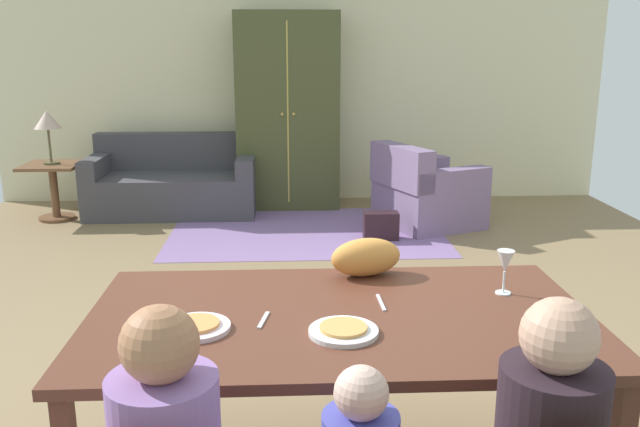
{
  "coord_description": "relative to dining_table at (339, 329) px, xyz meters",
  "views": [
    {
      "loc": [
        -0.16,
        -3.46,
        1.76
      ],
      "look_at": [
        0.01,
        0.08,
        0.85
      ],
      "focal_mm": 37.21,
      "sensor_mm": 36.0,
      "label": 1
    }
  ],
  "objects": [
    {
      "name": "cat",
      "position": [
        0.15,
        0.43,
        0.15
      ],
      "size": [
        0.35,
        0.23,
        0.17
      ],
      "primitive_type": "ellipsoid",
      "rotation": [
        0.0,
        0.0,
        0.25
      ],
      "color": "#D58A3D",
      "rests_on": "dining_table"
    },
    {
      "name": "area_rug",
      "position": [
        -0.02,
        3.82,
        -0.69
      ],
      "size": [
        2.6,
        1.8,
        0.01
      ],
      "primitive_type": "cube",
      "color": "#84659D",
      "rests_on": "ground_plane"
    },
    {
      "name": "ground_plane",
      "position": [
        -0.03,
        1.88,
        -0.71
      ],
      "size": [
        6.89,
        6.74,
        0.02
      ],
      "primitive_type": "cube",
      "color": "olive"
    },
    {
      "name": "armchair",
      "position": [
        1.16,
        4.0,
        -0.38
      ],
      "size": [
        1.13,
        1.12,
        0.82
      ],
      "color": "slate",
      "rests_on": "ground_plane"
    },
    {
      "name": "back_wall",
      "position": [
        -0.03,
        5.3,
        0.65
      ],
      "size": [
        6.89,
        0.1,
        2.7
      ],
      "primitive_type": "cube",
      "color": "beige",
      "rests_on": "ground_plane"
    },
    {
      "name": "wine_glass",
      "position": [
        0.69,
        0.18,
        0.2
      ],
      "size": [
        0.07,
        0.07,
        0.19
      ],
      "color": "silver",
      "rests_on": "dining_table"
    },
    {
      "name": "plate_near_child",
      "position": [
        0.0,
        -0.18,
        0.07
      ],
      "size": [
        0.25,
        0.25,
        0.02
      ],
      "primitive_type": "cylinder",
      "color": "silver",
      "rests_on": "dining_table"
    },
    {
      "name": "handbag",
      "position": [
        0.66,
        3.52,
        -0.57
      ],
      "size": [
        0.32,
        0.16,
        0.26
      ],
      "primitive_type": "cube",
      "color": "black",
      "rests_on": "ground_plane"
    },
    {
      "name": "fork",
      "position": [
        -0.29,
        -0.05,
        0.07
      ],
      "size": [
        0.04,
        0.15,
        0.01
      ],
      "primitive_type": "cube",
      "rotation": [
        0.0,
        0.0,
        -0.19
      ],
      "color": "silver",
      "rests_on": "dining_table"
    },
    {
      "name": "armoire",
      "position": [
        -0.19,
        4.91,
        0.35
      ],
      "size": [
        1.1,
        0.59,
        2.1
      ],
      "color": "#434926",
      "rests_on": "ground_plane"
    },
    {
      "name": "side_table",
      "position": [
        -2.59,
        4.42,
        -0.32
      ],
      "size": [
        0.56,
        0.56,
        0.58
      ],
      "color": "brown",
      "rests_on": "ground_plane"
    },
    {
      "name": "dining_table",
      "position": [
        0.0,
        0.0,
        0.0
      ],
      "size": [
        1.92,
        1.06,
        0.76
      ],
      "color": "#572E20",
      "rests_on": "ground_plane"
    },
    {
      "name": "knife",
      "position": [
        0.17,
        0.1,
        0.07
      ],
      "size": [
        0.02,
        0.17,
        0.01
      ],
      "primitive_type": "cube",
      "rotation": [
        0.0,
        0.0,
        0.03
      ],
      "color": "silver",
      "rests_on": "dining_table"
    },
    {
      "name": "plate_near_man",
      "position": [
        -0.53,
        -0.12,
        0.07
      ],
      "size": [
        0.25,
        0.25,
        0.02
      ],
      "primitive_type": "cylinder",
      "color": "silver",
      "rests_on": "dining_table"
    },
    {
      "name": "couch",
      "position": [
        -1.42,
        4.68,
        -0.39
      ],
      "size": [
        1.75,
        0.86,
        0.82
      ],
      "color": "#413F45",
      "rests_on": "ground_plane"
    },
    {
      "name": "table_lamp",
      "position": [
        -2.59,
        4.42,
        0.31
      ],
      "size": [
        0.26,
        0.26,
        0.54
      ],
      "color": "brown",
      "rests_on": "side_table"
    },
    {
      "name": "pizza_near_child",
      "position": [
        0.0,
        -0.18,
        0.09
      ],
      "size": [
        0.17,
        0.17,
        0.01
      ],
      "primitive_type": "cylinder",
      "color": "#DF9B50",
      "rests_on": "plate_near_child"
    },
    {
      "name": "pizza_near_man",
      "position": [
        -0.53,
        -0.12,
        0.09
      ],
      "size": [
        0.17,
        0.17,
        0.01
      ],
      "primitive_type": "cylinder",
      "color": "#E4914C",
      "rests_on": "plate_near_man"
    }
  ]
}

